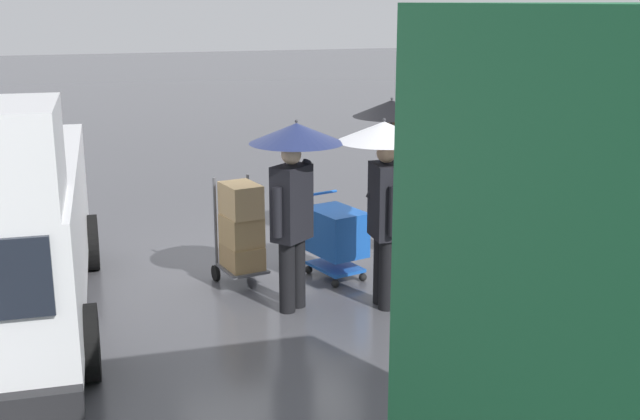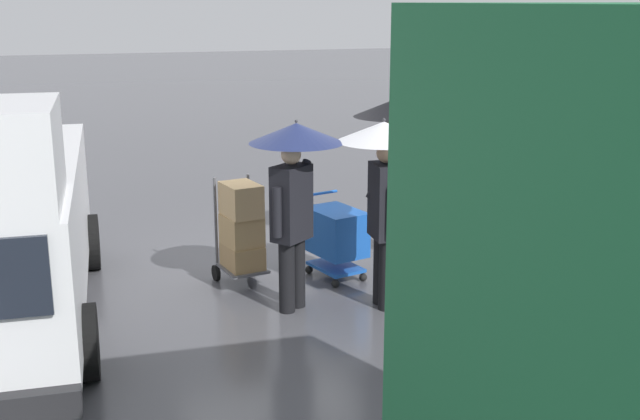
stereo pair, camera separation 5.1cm
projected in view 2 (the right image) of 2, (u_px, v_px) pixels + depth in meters
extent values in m
plane|color=#4C4C51|center=(275.00, 262.00, 10.63)|extent=(90.00, 90.00, 0.00)
cylinder|color=#999BA0|center=(598.00, 344.00, 8.09)|extent=(2.64, 2.64, 0.01)
cylinder|color=black|center=(85.00, 343.00, 7.26)|extent=(0.28, 0.73, 0.72)
cylinder|color=black|center=(90.00, 242.00, 10.27)|extent=(0.28, 0.73, 0.72)
cube|color=#1951B2|center=(336.00, 232.00, 9.90)|extent=(0.70, 0.87, 0.56)
cube|color=#1951B2|center=(336.00, 267.00, 10.01)|extent=(0.63, 0.78, 0.04)
cylinder|color=#1951B2|center=(318.00, 194.00, 10.13)|extent=(0.57, 0.18, 0.04)
sphere|color=black|center=(363.00, 277.00, 9.90)|extent=(0.10, 0.10, 0.10)
sphere|color=black|center=(335.00, 283.00, 9.68)|extent=(0.10, 0.10, 0.10)
sphere|color=black|center=(336.00, 264.00, 10.39)|extent=(0.10, 0.10, 0.10)
sphere|color=black|center=(309.00, 270.00, 10.17)|extent=(0.10, 0.10, 0.10)
cube|color=#515156|center=(243.00, 268.00, 9.73)|extent=(0.57, 0.67, 0.03)
cylinder|color=#515156|center=(249.00, 217.00, 9.94)|extent=(0.04, 0.04, 1.10)
cylinder|color=#515156|center=(216.00, 221.00, 9.74)|extent=(0.04, 0.04, 1.10)
cylinder|color=black|center=(252.00, 267.00, 10.12)|extent=(0.08, 0.21, 0.20)
cylinder|color=black|center=(216.00, 273.00, 9.91)|extent=(0.08, 0.21, 0.20)
cube|color=#A37F51|center=(243.00, 256.00, 9.69)|extent=(0.49, 0.58, 0.29)
cube|color=tan|center=(242.00, 230.00, 9.60)|extent=(0.50, 0.55, 0.37)
cube|color=tan|center=(241.00, 200.00, 9.51)|extent=(0.47, 0.59, 0.39)
cylinder|color=black|center=(391.00, 220.00, 11.14)|extent=(0.18, 0.18, 0.82)
cylinder|color=black|center=(390.00, 224.00, 10.95)|extent=(0.18, 0.18, 0.82)
cube|color=#B2A899|center=(392.00, 163.00, 10.84)|extent=(0.46, 0.52, 0.84)
sphere|color=#8C6647|center=(393.00, 124.00, 10.70)|extent=(0.22, 0.22, 0.22)
cylinder|color=#B2A899|center=(394.00, 163.00, 11.10)|extent=(0.10, 0.10, 0.55)
cylinder|color=#B2A899|center=(392.00, 150.00, 10.61)|extent=(0.31, 0.23, 0.50)
cylinder|color=#333338|center=(392.00, 137.00, 10.65)|extent=(0.02, 0.02, 0.86)
cone|color=black|center=(392.00, 108.00, 10.55)|extent=(1.04, 1.04, 0.22)
sphere|color=#333338|center=(393.00, 99.00, 10.52)|extent=(0.04, 0.04, 0.04)
cylinder|color=black|center=(387.00, 275.00, 8.91)|extent=(0.18, 0.18, 0.82)
cylinder|color=black|center=(381.00, 269.00, 9.10)|extent=(0.18, 0.18, 0.82)
cube|color=black|center=(385.00, 201.00, 8.79)|extent=(0.31, 0.46, 0.84)
sphere|color=tan|center=(386.00, 153.00, 8.65)|extent=(0.22, 0.22, 0.22)
cylinder|color=black|center=(393.00, 211.00, 8.56)|extent=(0.10, 0.10, 0.55)
cylinder|color=black|center=(379.00, 178.00, 8.90)|extent=(0.31, 0.12, 0.50)
cylinder|color=#333338|center=(383.00, 166.00, 8.79)|extent=(0.02, 0.02, 0.86)
cone|color=white|center=(384.00, 132.00, 8.69)|extent=(1.04, 1.04, 0.22)
sphere|color=#333338|center=(384.00, 120.00, 8.66)|extent=(0.04, 0.04, 0.04)
cylinder|color=black|center=(287.00, 277.00, 8.84)|extent=(0.18, 0.18, 0.82)
cylinder|color=black|center=(297.00, 272.00, 9.00)|extent=(0.18, 0.18, 0.82)
cube|color=black|center=(291.00, 203.00, 8.70)|extent=(0.52, 0.49, 0.84)
sphere|color=beige|center=(291.00, 154.00, 8.57)|extent=(0.22, 0.22, 0.22)
cylinder|color=black|center=(277.00, 212.00, 8.51)|extent=(0.10, 0.10, 0.55)
cylinder|color=black|center=(299.00, 180.00, 8.80)|extent=(0.26, 0.30, 0.50)
cylinder|color=#333338|center=(297.00, 167.00, 8.69)|extent=(0.02, 0.02, 0.86)
cone|color=navy|center=(296.00, 133.00, 8.59)|extent=(1.04, 1.04, 0.22)
sphere|color=#333338|center=(296.00, 121.00, 8.56)|extent=(0.04, 0.04, 0.04)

